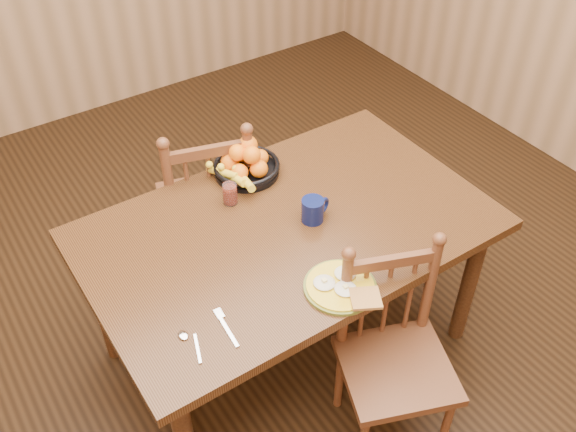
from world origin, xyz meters
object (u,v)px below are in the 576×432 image
chair_near (394,358)px  breakfast_plate (342,286)px  dining_table (288,241)px  coffee_mug (314,210)px  fruit_bowl (245,164)px  chair_far (208,205)px

chair_near → breakfast_plate: size_ratio=2.94×
dining_table → breakfast_plate: bearing=-94.2°
breakfast_plate → coffee_mug: (0.13, 0.36, 0.04)m
breakfast_plate → coffee_mug: bearing=69.7°
breakfast_plate → coffee_mug: size_ratio=2.29×
fruit_bowl → chair_far: bearing=113.1°
coffee_mug → breakfast_plate: bearing=-110.3°
dining_table → chair_far: chair_far is taller
coffee_mug → fruit_bowl: size_ratio=0.41×
breakfast_plate → fruit_bowl: bearing=85.5°
breakfast_plate → fruit_bowl: fruit_bowl is taller
chair_far → fruit_bowl: bearing=129.2°
chair_far → fruit_bowl: 0.42m
fruit_bowl → chair_near: bearing=-85.3°
chair_far → dining_table: bearing=112.2°
coffee_mug → fruit_bowl: fruit_bowl is taller
coffee_mug → dining_table: bearing=166.5°
dining_table → fruit_bowl: bearing=85.3°
chair_far → breakfast_plate: 1.03m
chair_far → coffee_mug: size_ratio=7.14×
dining_table → chair_far: size_ratio=1.68×
chair_near → fruit_bowl: 1.01m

